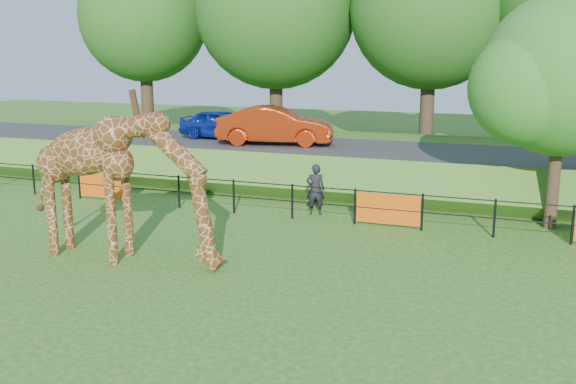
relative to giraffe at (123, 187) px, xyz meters
name	(u,v)px	position (x,y,z in m)	size (l,w,h in m)	color
ground	(155,315)	(2.48, -2.74, -1.87)	(90.00, 90.00, 0.00)	#245B16
giraffe	(123,187)	(0.00, 0.00, 0.00)	(5.25, 0.96, 3.75)	#592E12
perimeter_fence	(292,201)	(2.48, 5.26, -1.32)	(28.07, 0.10, 1.10)	black
embankment	(353,160)	(2.48, 12.76, -1.22)	(40.00, 9.00, 1.30)	#245B16
road	(344,149)	(2.48, 11.26, -0.51)	(40.00, 5.00, 0.12)	#2B2B2D
car_blue	(221,124)	(-3.13, 11.81, 0.17)	(1.48, 3.67, 1.25)	#152EAE
car_red	(275,126)	(-0.33, 10.99, 0.31)	(1.61, 4.62, 1.52)	#AC2A0C
visitor	(315,189)	(2.99, 6.01, -1.06)	(0.60, 0.39, 1.63)	black
tree_east	(566,81)	(10.07, 6.89, 2.41)	(5.40, 4.71, 6.76)	#2E2314
bg_tree_line	(429,7)	(4.37, 19.26, 5.32)	(37.30, 8.80, 11.82)	#2E2314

